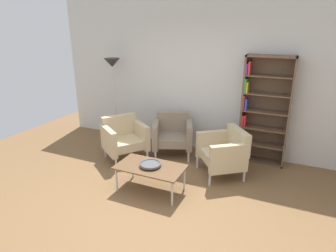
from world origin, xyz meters
name	(u,v)px	position (x,y,z in m)	size (l,w,h in m)	color
ground_plane	(148,214)	(0.00, 0.00, 0.00)	(8.32, 8.32, 0.00)	brown
plaster_back_panel	(208,76)	(0.00, 2.46, 1.45)	(6.40, 0.12, 2.90)	silver
bookshelf_tall	(262,112)	(1.07, 2.26, 0.93)	(0.80, 0.30, 1.90)	brown
coffee_table_low	(150,168)	(-0.24, 0.53, 0.37)	(1.00, 0.56, 0.40)	brown
decorative_bowl	(150,164)	(-0.24, 0.53, 0.43)	(0.32, 0.32, 0.05)	#4C4C51
armchair_spare_guest	(124,137)	(-1.21, 1.33, 0.41)	(0.93, 0.95, 0.78)	#C6B289
armchair_near_window	(225,151)	(0.63, 1.48, 0.41)	(0.94, 0.95, 0.78)	#C6B289
armchair_corner_red	(173,134)	(-0.47, 1.87, 0.41)	(0.90, 0.87, 0.78)	gray
floor_lamp_torchiere	(113,73)	(-1.90, 2.09, 1.45)	(0.32, 0.32, 1.74)	silver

